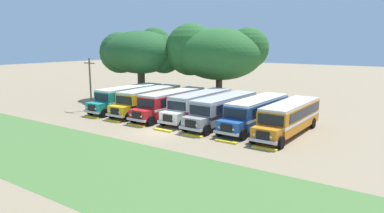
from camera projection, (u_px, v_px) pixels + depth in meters
name	position (u px, v px, depth m)	size (l,w,h in m)	color
ground_plane	(159.00, 132.00, 32.35)	(220.00, 220.00, 0.00)	#937F60
foreground_grass_strip	(79.00, 158.00, 25.09)	(80.00, 10.33, 0.01)	#4C7538
parked_bus_slot_0	(129.00, 97.00, 43.00)	(2.72, 10.84, 2.82)	teal
parked_bus_slot_1	(149.00, 99.00, 41.24)	(3.13, 10.90, 2.82)	yellow
parked_bus_slot_2	(172.00, 102.00, 39.08)	(2.69, 10.84, 2.82)	red
parked_bus_slot_3	(200.00, 104.00, 37.86)	(2.76, 10.85, 2.82)	silver
parked_bus_slot_4	(224.00, 108.00, 35.41)	(2.88, 10.86, 2.82)	#9E9993
parked_bus_slot_5	(257.00, 111.00, 33.92)	(2.90, 10.87, 2.82)	#23519E
parked_bus_slot_6	(289.00, 116.00, 31.60)	(2.79, 10.85, 2.82)	orange
curb_wheelstop_0	(91.00, 117.00, 38.43)	(2.00, 0.36, 0.15)	yellow
curb_wheelstop_1	(113.00, 121.00, 36.54)	(2.00, 0.36, 0.15)	yellow
curb_wheelstop_2	(136.00, 125.00, 34.65)	(2.00, 0.36, 0.15)	yellow
curb_wheelstop_3	(163.00, 130.00, 32.76)	(2.00, 0.36, 0.15)	yellow
curb_wheelstop_4	(193.00, 136.00, 30.88)	(2.00, 0.36, 0.15)	yellow
curb_wheelstop_5	(226.00, 142.00, 28.99)	(2.00, 0.36, 0.15)	yellow
curb_wheelstop_6	(264.00, 149.00, 27.10)	(2.00, 0.36, 0.15)	yellow
broad_shade_tree	(217.00, 53.00, 47.13)	(13.50, 11.58, 10.71)	brown
secondary_tree	(142.00, 52.00, 50.03)	(11.84, 10.56, 10.34)	brown
utility_pole	(90.00, 83.00, 42.11)	(1.80, 0.20, 6.32)	brown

